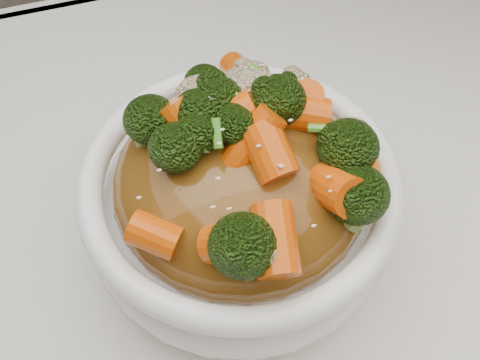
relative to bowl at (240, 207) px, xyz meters
name	(u,v)px	position (x,y,z in m)	size (l,w,h in m)	color
tablecloth	(259,264)	(0.01, -0.02, -0.07)	(1.20, 0.80, 0.04)	white
bowl	(240,207)	(0.00, 0.00, 0.00)	(0.24, 0.24, 0.09)	white
sauce_base	(240,183)	(0.00, 0.00, 0.03)	(0.19, 0.19, 0.11)	brown
carrots	(240,120)	(0.00, 0.00, 0.10)	(0.19, 0.19, 0.06)	#DB5007
broccoli	(240,121)	(0.00, 0.00, 0.10)	(0.19, 0.19, 0.05)	black
cauliflower	(240,124)	(0.00, 0.00, 0.10)	(0.19, 0.19, 0.04)	beige
scallions	(240,119)	(0.00, 0.00, 0.10)	(0.14, 0.14, 0.02)	#3F8A1F
sesame_seeds	(240,119)	(0.00, 0.00, 0.10)	(0.17, 0.17, 0.01)	beige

